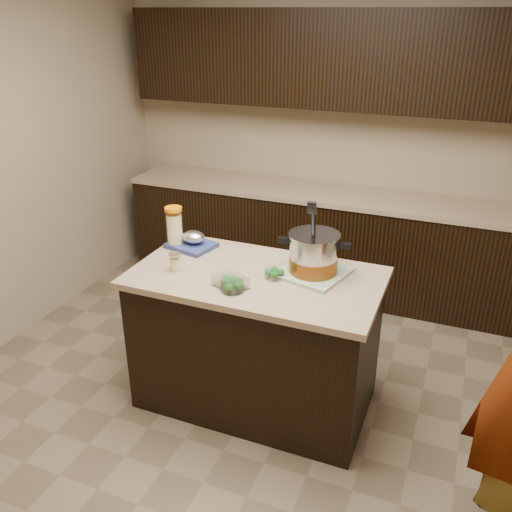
# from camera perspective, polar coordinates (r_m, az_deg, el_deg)

# --- Properties ---
(ground_plane) EXTENTS (4.00, 4.00, 0.00)m
(ground_plane) POSITION_cam_1_polar(r_m,az_deg,el_deg) (3.65, -0.00, -14.71)
(ground_plane) COLOR brown
(ground_plane) RESTS_ON ground
(room_shell) EXTENTS (4.04, 4.04, 2.72)m
(room_shell) POSITION_cam_1_polar(r_m,az_deg,el_deg) (2.89, -0.00, 12.63)
(room_shell) COLOR tan
(room_shell) RESTS_ON ground
(back_cabinets) EXTENTS (3.60, 0.63, 2.33)m
(back_cabinets) POSITION_cam_1_polar(r_m,az_deg,el_deg) (4.69, 8.08, 7.32)
(back_cabinets) COLOR black
(back_cabinets) RESTS_ON ground
(island) EXTENTS (1.46, 0.81, 0.90)m
(island) POSITION_cam_1_polar(r_m,az_deg,el_deg) (3.38, -0.00, -8.77)
(island) COLOR black
(island) RESTS_ON ground
(dish_towel) EXTENTS (0.44, 0.44, 0.02)m
(dish_towel) POSITION_cam_1_polar(r_m,az_deg,el_deg) (3.18, 5.99, -1.74)
(dish_towel) COLOR #62865A
(dish_towel) RESTS_ON island
(stock_pot) EXTENTS (0.42, 0.34, 0.42)m
(stock_pot) POSITION_cam_1_polar(r_m,az_deg,el_deg) (3.13, 6.07, 0.04)
(stock_pot) COLOR #B7B7BC
(stock_pot) RESTS_ON dish_towel
(lemonade_pitcher) EXTENTS (0.12, 0.12, 0.27)m
(lemonade_pitcher) POSITION_cam_1_polar(r_m,az_deg,el_deg) (3.52, -8.57, 2.84)
(lemonade_pitcher) COLOR #EBD990
(lemonade_pitcher) RESTS_ON island
(mason_jar) EXTENTS (0.09, 0.09, 0.11)m
(mason_jar) POSITION_cam_1_polar(r_m,az_deg,el_deg) (3.23, -8.52, -0.67)
(mason_jar) COLOR #EBD990
(mason_jar) RESTS_ON island
(broccoli_tub_left) EXTENTS (0.12, 0.12, 0.05)m
(broccoli_tub_left) POSITION_cam_1_polar(r_m,az_deg,el_deg) (3.11, 1.94, -1.92)
(broccoli_tub_left) COLOR silver
(broccoli_tub_left) RESTS_ON island
(broccoli_tub_right) EXTENTS (0.16, 0.16, 0.06)m
(broccoli_tub_right) POSITION_cam_1_polar(r_m,az_deg,el_deg) (2.97, -2.50, -3.21)
(broccoli_tub_right) COLOR silver
(broccoli_tub_right) RESTS_ON island
(broccoli_tub_rect) EXTENTS (0.22, 0.20, 0.07)m
(broccoli_tub_rect) POSITION_cam_1_polar(r_m,az_deg,el_deg) (3.01, -2.69, -2.79)
(broccoli_tub_rect) COLOR silver
(broccoli_tub_rect) RESTS_ON island
(blue_tray) EXTENTS (0.33, 0.29, 0.11)m
(blue_tray) POSITION_cam_1_polar(r_m,az_deg,el_deg) (3.53, -6.71, 1.45)
(blue_tray) COLOR navy
(blue_tray) RESTS_ON island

